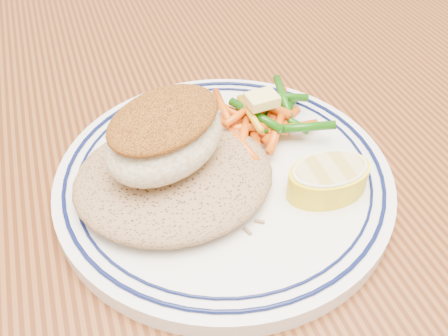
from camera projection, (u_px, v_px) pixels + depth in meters
dining_table at (247, 281)px, 0.45m from camera, size 1.50×0.90×0.75m
plate at (224, 178)px, 0.39m from camera, size 0.26×0.26×0.02m
rice_pilaf at (174, 174)px, 0.37m from camera, size 0.15×0.13×0.03m
fish_fillet at (165, 135)px, 0.35m from camera, size 0.12×0.11×0.05m
vegetable_pile at (259, 120)px, 0.41m from camera, size 0.11×0.11×0.03m
butter_pat at (262, 100)px, 0.40m from camera, size 0.03×0.02×0.01m
lemon_wedge at (328, 178)px, 0.36m from camera, size 0.06×0.06×0.02m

